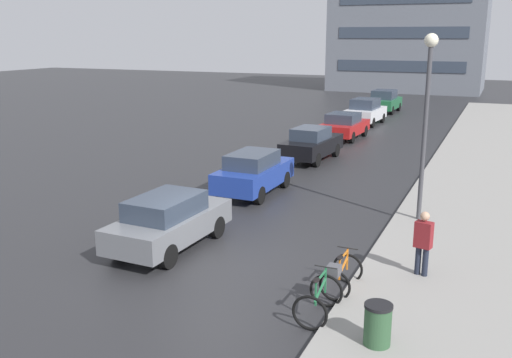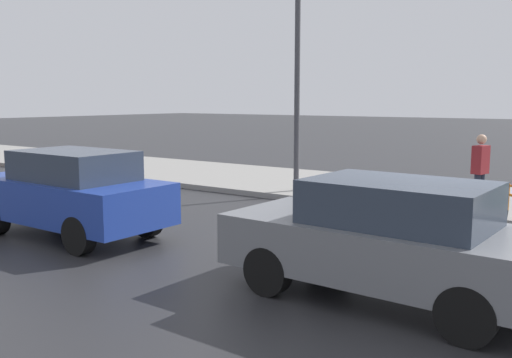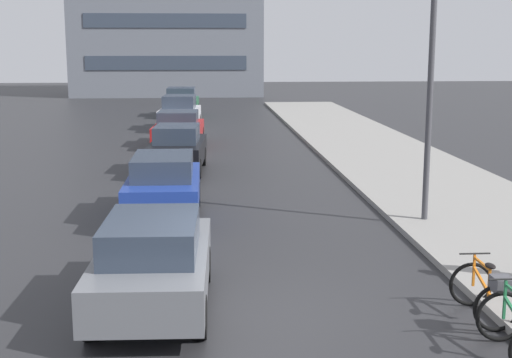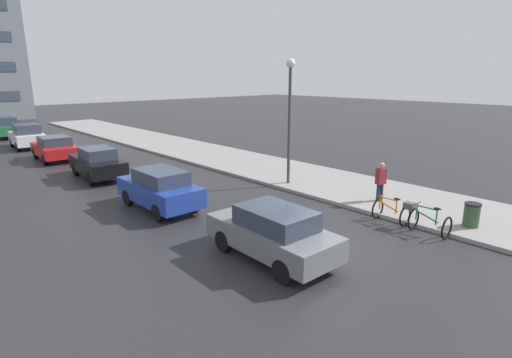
{
  "view_description": "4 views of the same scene",
  "coord_description": "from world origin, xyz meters",
  "views": [
    {
      "loc": [
        6.54,
        -12.18,
        5.74
      ],
      "look_at": [
        -0.06,
        2.86,
        1.59
      ],
      "focal_mm": 40.0,
      "sensor_mm": 36.0,
      "label": 1
    },
    {
      "loc": [
        -8.23,
        -2.13,
        2.5
      ],
      "look_at": [
        1.16,
        4.5,
        0.89
      ],
      "focal_mm": 40.0,
      "sensor_mm": 36.0,
      "label": 2
    },
    {
      "loc": [
        -0.84,
        -10.49,
        4.2
      ],
      "look_at": [
        0.13,
        2.17,
        1.79
      ],
      "focal_mm": 50.0,
      "sensor_mm": 36.0,
      "label": 3
    },
    {
      "loc": [
        -9.12,
        -6.9,
        5.09
      ],
      "look_at": [
        1.97,
        5.14,
        0.81
      ],
      "focal_mm": 28.0,
      "sensor_mm": 36.0,
      "label": 4
    }
  ],
  "objects": [
    {
      "name": "bicycle_second",
      "position": [
        3.47,
        -0.45,
        0.49
      ],
      "size": [
        0.75,
        1.39,
        0.94
      ],
      "color": "black",
      "rests_on": "ground"
    },
    {
      "name": "building_facade_main",
      "position": [
        -3.56,
        51.29,
        7.61
      ],
      "size": [
        15.37,
        9.76,
        15.22
      ],
      "color": "slate",
      "rests_on": "ground"
    },
    {
      "name": "car_grey",
      "position": [
        -1.65,
        0.51,
        0.78
      ],
      "size": [
        1.87,
        4.1,
        1.52
      ],
      "color": "slate",
      "rests_on": "ground"
    },
    {
      "name": "car_red",
      "position": [
        -1.82,
        19.3,
        0.75
      ],
      "size": [
        2.14,
        4.06,
        1.46
      ],
      "color": "#AD1919",
      "rests_on": "ground"
    },
    {
      "name": "streetlamp",
      "position": [
        4.37,
        5.49,
        3.85
      ],
      "size": [
        0.41,
        0.41,
        5.8
      ],
      "color": "#424247",
      "rests_on": "ground"
    },
    {
      "name": "car_white",
      "position": [
        -1.93,
        25.13,
        0.85
      ],
      "size": [
        2.1,
        3.96,
        1.7
      ],
      "color": "silver",
      "rests_on": "ground"
    },
    {
      "name": "ground_plane",
      "position": [
        0.0,
        0.0,
        0.0
      ],
      "size": [
        140.0,
        140.0,
        0.0
      ],
      "primitive_type": "plane",
      "color": "#28282B"
    },
    {
      "name": "car_green",
      "position": [
        -2.02,
        31.77,
        0.85
      ],
      "size": [
        2.04,
        4.06,
        1.69
      ],
      "color": "#1E6038",
      "rests_on": "ground"
    },
    {
      "name": "car_blue",
      "position": [
        -1.78,
        6.57,
        0.81
      ],
      "size": [
        1.75,
        3.95,
        1.58
      ],
      "color": "navy",
      "rests_on": "ground"
    },
    {
      "name": "sidewalk_kerb",
      "position": [
        6.0,
        10.0,
        0.07
      ],
      "size": [
        4.8,
        60.0,
        0.14
      ],
      "primitive_type": "cube",
      "color": "gray",
      "rests_on": "ground"
    },
    {
      "name": "car_black",
      "position": [
        -1.66,
        13.03,
        0.79
      ],
      "size": [
        1.96,
        4.19,
        1.57
      ],
      "color": "black",
      "rests_on": "ground"
    }
  ]
}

